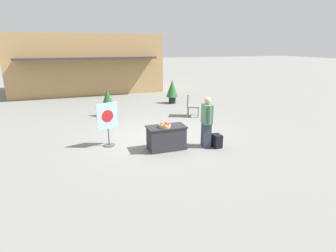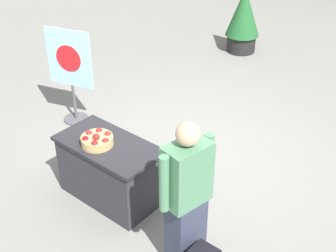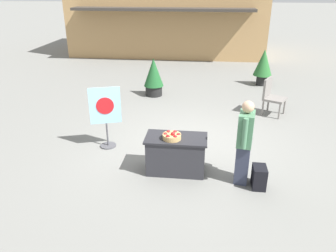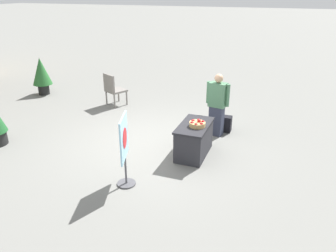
{
  "view_description": "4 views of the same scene",
  "coord_description": "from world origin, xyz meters",
  "px_view_note": "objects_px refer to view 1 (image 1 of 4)",
  "views": [
    {
      "loc": [
        -2.73,
        -8.4,
        3.1
      ],
      "look_at": [
        -0.15,
        -1.14,
        0.72
      ],
      "focal_mm": 28.0,
      "sensor_mm": 36.0,
      "label": 1
    },
    {
      "loc": [
        2.99,
        -4.03,
        3.61
      ],
      "look_at": [
        0.24,
        -0.73,
        0.93
      ],
      "focal_mm": 50.0,
      "sensor_mm": 36.0,
      "label": 2
    },
    {
      "loc": [
        0.28,
        -6.83,
        3.46
      ],
      "look_at": [
        -0.45,
        -0.58,
        0.69
      ],
      "focal_mm": 35.0,
      "sensor_mm": 36.0,
      "label": 3
    },
    {
      "loc": [
        -6.67,
        -2.97,
        3.54
      ],
      "look_at": [
        -0.49,
        -0.67,
        0.73
      ],
      "focal_mm": 35.0,
      "sensor_mm": 36.0,
      "label": 4
    }
  ],
  "objects_px": {
    "person_visitor": "(207,122)",
    "backpack": "(217,141)",
    "apple_basket": "(165,125)",
    "potted_plant_near_left": "(172,90)",
    "potted_plant_far_right": "(108,102)",
    "display_table": "(166,138)",
    "patio_chair": "(191,104)",
    "poster_board": "(108,122)"
  },
  "relations": [
    {
      "from": "patio_chair",
      "to": "potted_plant_far_right",
      "type": "distance_m",
      "value": 3.77
    },
    {
      "from": "patio_chair",
      "to": "apple_basket",
      "type": "bearing_deg",
      "value": -97.7
    },
    {
      "from": "poster_board",
      "to": "backpack",
      "type": "bearing_deg",
      "value": 50.32
    },
    {
      "from": "person_visitor",
      "to": "poster_board",
      "type": "height_order",
      "value": "person_visitor"
    },
    {
      "from": "display_table",
      "to": "potted_plant_near_left",
      "type": "relative_size",
      "value": 0.92
    },
    {
      "from": "apple_basket",
      "to": "potted_plant_near_left",
      "type": "relative_size",
      "value": 0.27
    },
    {
      "from": "apple_basket",
      "to": "potted_plant_near_left",
      "type": "distance_m",
      "value": 6.92
    },
    {
      "from": "person_visitor",
      "to": "potted_plant_far_right",
      "type": "relative_size",
      "value": 1.29
    },
    {
      "from": "display_table",
      "to": "patio_chair",
      "type": "distance_m",
      "value": 4.13
    },
    {
      "from": "backpack",
      "to": "apple_basket",
      "type": "bearing_deg",
      "value": 169.13
    },
    {
      "from": "potted_plant_far_right",
      "to": "person_visitor",
      "type": "bearing_deg",
      "value": -63.55
    },
    {
      "from": "potted_plant_far_right",
      "to": "apple_basket",
      "type": "bearing_deg",
      "value": -76.95
    },
    {
      "from": "backpack",
      "to": "display_table",
      "type": "bearing_deg",
      "value": 165.64
    },
    {
      "from": "backpack",
      "to": "patio_chair",
      "type": "relative_size",
      "value": 0.41
    },
    {
      "from": "apple_basket",
      "to": "backpack",
      "type": "bearing_deg",
      "value": -10.87
    },
    {
      "from": "display_table",
      "to": "potted_plant_far_right",
      "type": "bearing_deg",
      "value": 104.15
    },
    {
      "from": "backpack",
      "to": "patio_chair",
      "type": "bearing_deg",
      "value": 77.91
    },
    {
      "from": "apple_basket",
      "to": "backpack",
      "type": "distance_m",
      "value": 1.76
    },
    {
      "from": "poster_board",
      "to": "potted_plant_near_left",
      "type": "relative_size",
      "value": 1.08
    },
    {
      "from": "person_visitor",
      "to": "poster_board",
      "type": "xyz_separation_m",
      "value": [
        -2.9,
        1.1,
        -0.01
      ]
    },
    {
      "from": "display_table",
      "to": "person_visitor",
      "type": "bearing_deg",
      "value": -10.16
    },
    {
      "from": "potted_plant_far_right",
      "to": "poster_board",
      "type": "bearing_deg",
      "value": -97.07
    },
    {
      "from": "poster_board",
      "to": "patio_chair",
      "type": "height_order",
      "value": "poster_board"
    },
    {
      "from": "person_visitor",
      "to": "potted_plant_far_right",
      "type": "xyz_separation_m",
      "value": [
        -2.43,
        4.89,
        -0.16
      ]
    },
    {
      "from": "apple_basket",
      "to": "potted_plant_far_right",
      "type": "bearing_deg",
      "value": 103.05
    },
    {
      "from": "apple_basket",
      "to": "potted_plant_far_right",
      "type": "relative_size",
      "value": 0.28
    },
    {
      "from": "person_visitor",
      "to": "patio_chair",
      "type": "relative_size",
      "value": 1.55
    },
    {
      "from": "person_visitor",
      "to": "display_table",
      "type": "bearing_deg",
      "value": -0.0
    },
    {
      "from": "person_visitor",
      "to": "backpack",
      "type": "height_order",
      "value": "person_visitor"
    },
    {
      "from": "apple_basket",
      "to": "poster_board",
      "type": "height_order",
      "value": "poster_board"
    },
    {
      "from": "display_table",
      "to": "potted_plant_near_left",
      "type": "bearing_deg",
      "value": 67.98
    },
    {
      "from": "backpack",
      "to": "potted_plant_far_right",
      "type": "relative_size",
      "value": 0.34
    },
    {
      "from": "apple_basket",
      "to": "person_visitor",
      "type": "xyz_separation_m",
      "value": [
        1.33,
        -0.14,
        0.02
      ]
    },
    {
      "from": "poster_board",
      "to": "patio_chair",
      "type": "distance_m",
      "value": 4.73
    },
    {
      "from": "apple_basket",
      "to": "poster_board",
      "type": "relative_size",
      "value": 0.25
    },
    {
      "from": "display_table",
      "to": "apple_basket",
      "type": "xyz_separation_m",
      "value": [
        -0.08,
        -0.09,
        0.43
      ]
    },
    {
      "from": "display_table",
      "to": "poster_board",
      "type": "height_order",
      "value": "poster_board"
    },
    {
      "from": "person_visitor",
      "to": "potted_plant_near_left",
      "type": "distance_m",
      "value": 6.67
    },
    {
      "from": "person_visitor",
      "to": "potted_plant_near_left",
      "type": "xyz_separation_m",
      "value": [
        1.3,
        6.54,
        -0.06
      ]
    },
    {
      "from": "backpack",
      "to": "potted_plant_near_left",
      "type": "bearing_deg",
      "value": 81.56
    },
    {
      "from": "apple_basket",
      "to": "patio_chair",
      "type": "relative_size",
      "value": 0.34
    },
    {
      "from": "potted_plant_near_left",
      "to": "potted_plant_far_right",
      "type": "relative_size",
      "value": 1.05
    }
  ]
}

